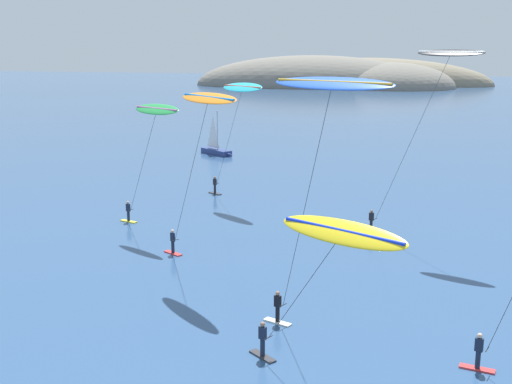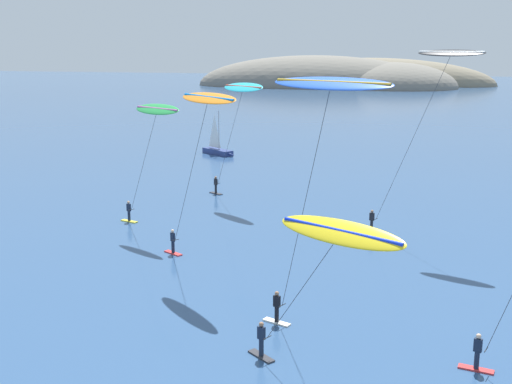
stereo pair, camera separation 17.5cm
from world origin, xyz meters
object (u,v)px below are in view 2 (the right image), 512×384
(kitesurfer_blue, at_px, (326,102))
(kitesurfer_green, at_px, (154,120))
(kitesurfer_cyan, at_px, (241,95))
(sailboat_near, at_px, (219,150))
(kitesurfer_yellow, at_px, (333,242))
(kitesurfer_orange, at_px, (205,111))
(kitesurfer_black, at_px, (442,72))

(kitesurfer_blue, distance_m, kitesurfer_green, 21.65)
(kitesurfer_cyan, bearing_deg, sailboat_near, 112.59)
(kitesurfer_cyan, relative_size, kitesurfer_green, 1.11)
(kitesurfer_yellow, xyz_separation_m, kitesurfer_green, (-16.11, 19.52, 2.22))
(kitesurfer_blue, relative_size, kitesurfer_cyan, 1.17)
(kitesurfer_yellow, bearing_deg, kitesurfer_blue, 103.66)
(sailboat_near, bearing_deg, kitesurfer_orange, -72.83)
(kitesurfer_blue, distance_m, kitesurfer_cyan, 28.35)
(kitesurfer_yellow, distance_m, kitesurfer_green, 25.41)
(sailboat_near, relative_size, kitesurfer_cyan, 0.53)
(kitesurfer_black, height_order, kitesurfer_orange, kitesurfer_black)
(kitesurfer_blue, height_order, kitesurfer_green, kitesurfer_blue)
(kitesurfer_black, bearing_deg, kitesurfer_green, -173.76)
(kitesurfer_blue, height_order, kitesurfer_yellow, kitesurfer_blue)
(kitesurfer_orange, bearing_deg, kitesurfer_cyan, 99.78)
(kitesurfer_black, height_order, kitesurfer_green, kitesurfer_black)
(kitesurfer_blue, height_order, kitesurfer_black, kitesurfer_black)
(kitesurfer_black, bearing_deg, sailboat_near, 129.58)
(kitesurfer_blue, height_order, kitesurfer_cyan, kitesurfer_blue)
(kitesurfer_green, bearing_deg, kitesurfer_cyan, 71.25)
(sailboat_near, height_order, kitesurfer_black, kitesurfer_black)
(kitesurfer_blue, bearing_deg, kitesurfer_green, 134.66)
(kitesurfer_yellow, relative_size, kitesurfer_orange, 0.64)
(sailboat_near, distance_m, kitesurfer_blue, 55.07)
(kitesurfer_blue, bearing_deg, kitesurfer_black, 73.41)
(kitesurfer_black, bearing_deg, kitesurfer_yellow, -100.86)
(sailboat_near, distance_m, kitesurfer_green, 35.79)
(kitesurfer_yellow, bearing_deg, sailboat_near, 112.57)
(sailboat_near, bearing_deg, kitesurfer_green, -79.63)
(kitesurfer_cyan, height_order, kitesurfer_yellow, kitesurfer_cyan)
(kitesurfer_green, bearing_deg, kitesurfer_yellow, -50.46)
(kitesurfer_black, bearing_deg, kitesurfer_orange, -142.73)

